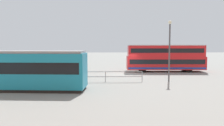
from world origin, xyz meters
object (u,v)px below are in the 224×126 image
Objects in this scene: tram_yellow at (6,70)px; pedestrian_near_railing at (83,71)px; info_sign at (72,66)px; street_lamp at (170,46)px; double_decker_bus at (165,58)px.

tram_yellow reaches higher than pedestrian_near_railing.
street_lamp reaches higher than info_sign.
double_decker_bus is at bearing -102.01° from street_lamp.
street_lamp is at bearing -176.57° from info_sign.
pedestrian_near_railing is 0.67× the size of info_sign.
info_sign is at bearing 3.43° from street_lamp.
double_decker_bus is at bearing -148.78° from pedestrian_near_railing.
tram_yellow is at bearing 35.30° from info_sign.
pedestrian_near_railing is (-5.79, -5.87, -0.78)m from tram_yellow.
tram_yellow is (16.61, 12.43, -0.23)m from double_decker_bus.
double_decker_bus is 12.69m from pedestrian_near_railing.
double_decker_bus reaches higher than pedestrian_near_railing.
pedestrian_near_railing is at bearing -11.07° from street_lamp.
double_decker_bus is 0.80× the size of tram_yellow.
tram_yellow is 2.17× the size of street_lamp.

